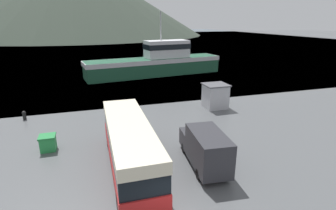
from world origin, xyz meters
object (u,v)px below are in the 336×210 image
Objects in this scene: dock_kiosk at (215,96)px; storage_bin at (48,143)px; tour_bus at (130,144)px; fishing_boat at (157,62)px; delivery_van at (205,147)px.

storage_bin is at bearing -161.63° from dock_kiosk.
storage_bin is (-5.55, 4.48, -1.24)m from tour_bus.
fishing_boat is at bearing 94.38° from dock_kiosk.
tour_bus is 5.01m from delivery_van.
storage_bin is (-15.23, -25.50, -1.67)m from fishing_boat.
fishing_boat is 20.02m from dock_kiosk.
tour_bus is at bearing 153.56° from fishing_boat.
fishing_boat is at bearing 59.15° from storage_bin.
dock_kiosk is at bearing 42.52° from tour_bus.
dock_kiosk is (11.21, 10.05, -0.48)m from tour_bus.
delivery_van reaches higher than storage_bin.
dock_kiosk is (6.32, 11.06, -0.00)m from delivery_van.
tour_bus reaches higher than storage_bin.
dock_kiosk is (16.76, 5.57, 0.76)m from storage_bin.
dock_kiosk reaches higher than storage_bin.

